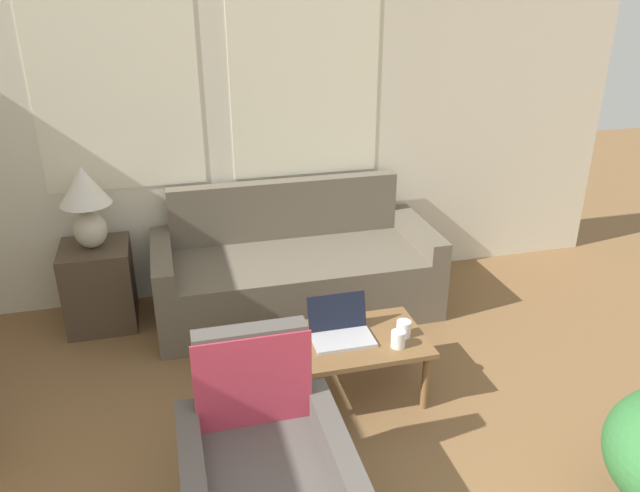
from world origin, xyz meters
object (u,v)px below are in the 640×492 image
(armchair, at_px, (266,489))
(laptop, at_px, (341,329))
(coffee_table, at_px, (349,346))
(table_lamp, at_px, (86,199))
(cup_navy, at_px, (398,339))
(cup_yellow, at_px, (404,329))
(couch, at_px, (295,273))

(armchair, relative_size, laptop, 2.63)
(coffee_table, height_order, laptop, laptop)
(armchair, distance_m, table_lamp, 2.38)
(coffee_table, height_order, cup_navy, cup_navy)
(laptop, xyz_separation_m, cup_yellow, (0.36, -0.08, -0.00))
(coffee_table, relative_size, laptop, 2.52)
(coffee_table, xyz_separation_m, cup_navy, (0.24, -0.14, 0.10))
(armchair, bearing_deg, cup_navy, 39.94)
(table_lamp, bearing_deg, cup_navy, -39.28)
(laptop, height_order, cup_navy, laptop)
(couch, bearing_deg, table_lamp, 175.51)
(table_lamp, distance_m, coffee_table, 2.01)
(armchair, relative_size, cup_yellow, 9.63)
(coffee_table, distance_m, cup_yellow, 0.33)
(couch, bearing_deg, cup_yellow, -71.89)
(table_lamp, xyz_separation_m, laptop, (1.41, -1.21, -0.50))
(couch, relative_size, coffee_table, 2.30)
(table_lamp, distance_m, cup_navy, 2.25)
(couch, distance_m, cup_yellow, 1.25)
(coffee_table, distance_m, laptop, 0.11)
(couch, relative_size, armchair, 2.21)
(table_lamp, bearing_deg, armchair, -69.18)
(table_lamp, xyz_separation_m, cup_yellow, (1.77, -1.29, -0.51))
(couch, height_order, laptop, couch)
(armchair, distance_m, cup_yellow, 1.29)
(couch, distance_m, coffee_table, 1.14)
(cup_yellow, bearing_deg, coffee_table, 171.89)
(couch, bearing_deg, armchair, -105.83)
(coffee_table, height_order, cup_yellow, cup_yellow)
(coffee_table, relative_size, cup_navy, 8.98)
(table_lamp, bearing_deg, cup_yellow, -36.07)
(laptop, relative_size, cup_navy, 3.56)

